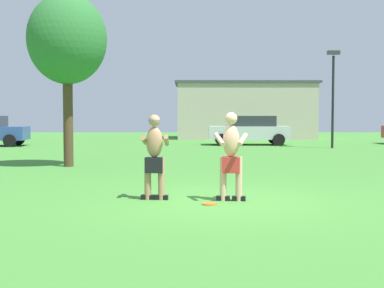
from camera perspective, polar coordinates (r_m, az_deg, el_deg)
name	(u,v)px	position (r m, az deg, el deg)	size (l,w,h in m)	color
ground_plane	(222,201)	(10.22, 3.17, -6.11)	(80.00, 80.00, 0.00)	#428433
player_with_cap	(155,153)	(10.34, -4.01, -0.98)	(0.54, 0.61, 1.65)	black
player_in_red	(231,155)	(10.19, 4.18, -1.13)	(0.66, 0.63, 1.69)	black
frisbee	(209,204)	(9.84, 1.87, -6.39)	(0.27, 0.27, 0.03)	orange
car_silver_near_post	(250,130)	(29.24, 6.14, 1.52)	(4.34, 2.10, 1.58)	silver
lamp_post	(333,87)	(27.14, 14.78, 5.88)	(0.60, 0.24, 4.75)	black
outbuilding_behind_lot	(244,110)	(37.66, 5.57, 3.59)	(9.59, 5.33, 3.88)	#B2A893
tree_right_field	(67,40)	(17.51, -13.15, 10.70)	(2.48, 2.48, 5.42)	#4C3823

